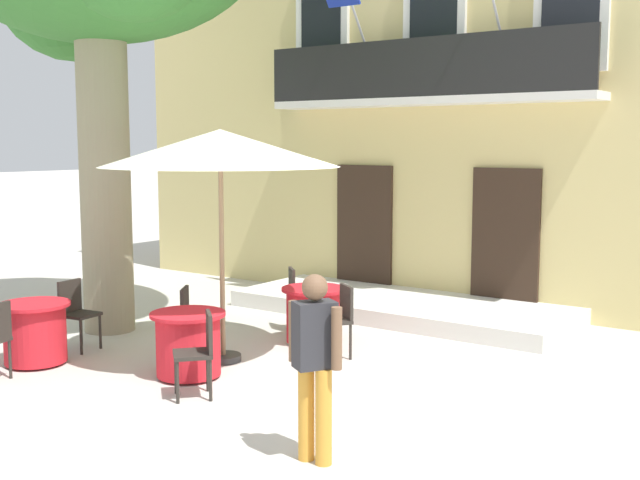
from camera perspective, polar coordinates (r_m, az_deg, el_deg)
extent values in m
plane|color=beige|center=(8.89, -2.33, -10.60)|extent=(120.00, 120.00, 0.00)
cube|color=#DBC67F|center=(15.00, 11.81, 10.94)|extent=(13.00, 4.00, 7.50)
cube|color=#332319|center=(13.87, 3.21, 0.65)|extent=(1.10, 0.08, 2.30)
cube|color=#332319|center=(12.68, 13.19, -0.13)|extent=(1.10, 0.08, 2.30)
cube|color=silver|center=(14.41, 0.16, 14.85)|extent=(1.10, 0.08, 1.90)
cube|color=black|center=(14.38, 0.08, 14.87)|extent=(0.84, 0.04, 1.60)
cube|color=silver|center=(13.27, 8.23, 15.46)|extent=(1.10, 0.08, 1.90)
cube|color=black|center=(13.24, 8.16, 15.47)|extent=(0.84, 0.04, 1.60)
cube|color=silver|center=(12.42, 17.64, 15.79)|extent=(1.10, 0.08, 1.90)
cube|color=black|center=(12.39, 17.59, 15.81)|extent=(0.84, 0.04, 1.60)
cube|color=silver|center=(12.89, 7.53, 9.86)|extent=(5.60, 0.65, 0.12)
cube|color=black|center=(12.67, 6.93, 12.24)|extent=(5.60, 0.06, 0.90)
cylinder|color=#B2B2B7|center=(13.49, 2.59, 15.81)|extent=(0.04, 0.95, 1.33)
cylinder|color=#B2B2B7|center=(12.37, 12.37, 16.46)|extent=(0.04, 0.95, 1.33)
cylinder|color=#995638|center=(14.14, -0.80, 10.37)|extent=(0.25, 0.25, 0.23)
ellipsoid|color=#4C8E38|center=(14.17, -0.80, 11.69)|extent=(0.32, 0.32, 0.43)
cylinder|color=#995638|center=(12.92, 7.60, 10.78)|extent=(0.25, 0.25, 0.30)
ellipsoid|color=#2D7533|center=(12.94, 7.62, 12.00)|extent=(0.32, 0.32, 0.25)
cylinder|color=#995638|center=(12.02, 17.51, 10.82)|extent=(0.32, 0.32, 0.30)
ellipsoid|color=#2D7533|center=(12.05, 17.58, 12.68)|extent=(0.42, 0.42, 0.48)
cube|color=silver|center=(12.54, 5.82, -4.81)|extent=(5.31, 2.02, 0.25)
cylinder|color=gray|center=(11.61, -15.19, 3.81)|extent=(0.71, 0.71, 4.17)
cylinder|color=red|center=(9.30, -9.46, -7.52)|extent=(0.74, 0.74, 0.68)
cylinder|color=red|center=(9.21, -9.50, -5.29)|extent=(0.86, 0.86, 0.04)
cylinder|color=#2D2823|center=(9.39, -9.41, -9.61)|extent=(0.44, 0.44, 0.03)
cylinder|color=#2D2823|center=(8.45, -10.23, -10.06)|extent=(0.04, 0.04, 0.45)
cylinder|color=#2D2823|center=(8.77, -10.33, -9.41)|extent=(0.04, 0.04, 0.45)
cylinder|color=#2D2823|center=(8.46, -7.89, -9.97)|extent=(0.04, 0.04, 0.45)
cylinder|color=#2D2823|center=(8.79, -8.09, -9.33)|extent=(0.04, 0.04, 0.45)
cube|color=#2D2823|center=(8.55, -9.17, -8.12)|extent=(0.56, 0.56, 0.04)
cube|color=#2D2823|center=(8.50, -7.98, -6.57)|extent=(0.31, 0.28, 0.42)
cylinder|color=#2D2823|center=(10.18, -7.53, -7.04)|extent=(0.04, 0.04, 0.45)
cylinder|color=#2D2823|center=(9.86, -7.83, -7.52)|extent=(0.04, 0.04, 0.45)
cylinder|color=#2D2823|center=(10.24, -9.43, -7.00)|extent=(0.04, 0.04, 0.45)
cylinder|color=#2D2823|center=(9.92, -9.79, -7.47)|extent=(0.04, 0.04, 0.45)
cube|color=#2D2823|center=(9.99, -8.67, -5.89)|extent=(0.56, 0.56, 0.04)
cube|color=#2D2823|center=(9.98, -9.72, -4.58)|extent=(0.25, 0.34, 0.42)
cylinder|color=red|center=(10.30, -19.82, -6.41)|extent=(0.74, 0.74, 0.68)
cylinder|color=red|center=(10.22, -19.91, -4.39)|extent=(0.86, 0.86, 0.04)
cylinder|color=#2D2823|center=(10.39, -19.74, -8.32)|extent=(0.44, 0.44, 0.03)
cylinder|color=#2D2823|center=(9.82, -21.41, -8.00)|extent=(0.04, 0.04, 0.45)
cylinder|color=#2D2823|center=(10.83, -15.54, -6.38)|extent=(0.04, 0.04, 0.45)
cylinder|color=#2D2823|center=(10.60, -16.82, -6.73)|extent=(0.04, 0.04, 0.45)
cylinder|color=#2D2823|center=(11.07, -16.82, -6.15)|extent=(0.04, 0.04, 0.45)
cylinder|color=#2D2823|center=(10.84, -18.10, -6.47)|extent=(0.04, 0.04, 0.45)
cube|color=#2D2823|center=(10.78, -16.87, -5.16)|extent=(0.45, 0.45, 0.04)
cube|color=#2D2823|center=(10.86, -17.58, -3.86)|extent=(0.09, 0.38, 0.42)
cylinder|color=red|center=(10.68, -0.46, -5.51)|extent=(0.74, 0.74, 0.68)
cylinder|color=red|center=(10.61, -0.46, -3.56)|extent=(0.86, 0.86, 0.04)
cylinder|color=#2D2823|center=(10.77, -0.46, -7.36)|extent=(0.44, 0.44, 0.03)
cylinder|color=#2D2823|center=(11.63, -0.45, -5.21)|extent=(0.04, 0.04, 0.45)
cylinder|color=#2D2823|center=(11.30, -0.14, -5.57)|extent=(0.04, 0.04, 0.45)
cylinder|color=#2D2823|center=(11.57, -2.11, -5.27)|extent=(0.04, 0.04, 0.45)
cylinder|color=#2D2823|center=(11.24, -1.85, -5.64)|extent=(0.04, 0.04, 0.45)
cube|color=#2D2823|center=(11.38, -1.14, -4.21)|extent=(0.57, 0.57, 0.04)
cube|color=#2D2823|center=(11.31, -2.04, -3.10)|extent=(0.30, 0.29, 0.42)
cylinder|color=#2D2823|center=(9.82, 0.34, -7.51)|extent=(0.04, 0.04, 0.45)
cylinder|color=#2D2823|center=(10.13, -0.31, -7.06)|extent=(0.04, 0.04, 0.45)
cylinder|color=#2D2823|center=(9.93, 2.21, -7.34)|extent=(0.04, 0.04, 0.45)
cylinder|color=#2D2823|center=(10.24, 1.50, -6.90)|extent=(0.04, 0.04, 0.45)
cube|color=#2D2823|center=(9.97, 0.94, -5.84)|extent=(0.56, 0.56, 0.04)
cube|color=#2D2823|center=(9.98, 1.91, -4.47)|extent=(0.33, 0.25, 0.42)
cylinder|color=#997A56|center=(9.73, -7.07, -1.39)|extent=(0.06, 0.06, 2.55)
cylinder|color=#333333|center=(9.99, -6.97, -8.41)|extent=(0.44, 0.44, 0.08)
cone|color=silver|center=(9.63, -7.20, 6.59)|extent=(2.90, 2.90, 0.45)
cylinder|color=gold|center=(6.88, -0.99, -12.33)|extent=(0.14, 0.14, 0.82)
cylinder|color=gold|center=(6.78, 0.26, -12.62)|extent=(0.14, 0.14, 0.82)
cube|color=#2D2D33|center=(6.63, -0.38, -6.83)|extent=(0.37, 0.40, 0.56)
sphere|color=brown|center=(6.54, -0.38, -3.43)|extent=(0.22, 0.22, 0.22)
cylinder|color=brown|center=(6.75, -1.90, -6.57)|extent=(0.09, 0.09, 0.52)
cylinder|color=brown|center=(6.50, 1.21, -7.10)|extent=(0.09, 0.09, 0.52)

